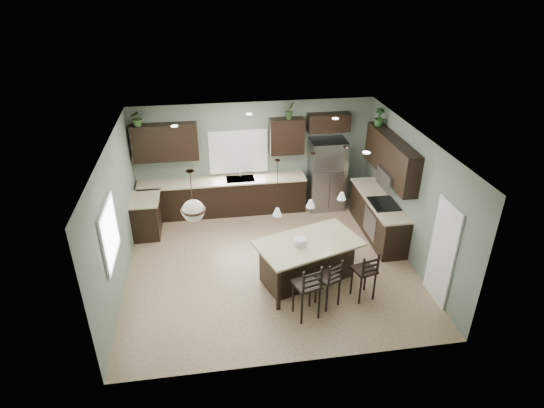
{
  "coord_description": "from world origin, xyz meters",
  "views": [
    {
      "loc": [
        -1.17,
        -7.95,
        5.74
      ],
      "look_at": [
        0.1,
        0.4,
        1.25
      ],
      "focal_mm": 30.0,
      "sensor_mm": 36.0,
      "label": 1
    }
  ],
  "objects_px": {
    "kitchen_island": "(308,262)",
    "plant_back_left": "(137,118)",
    "bar_stool_left": "(307,290)",
    "bar_stool_right": "(364,275)",
    "refrigerator": "(326,174)",
    "bar_stool_center": "(328,282)",
    "serving_dish": "(300,242)"
  },
  "relations": [
    {
      "from": "refrigerator",
      "to": "kitchen_island",
      "type": "relative_size",
      "value": 0.93
    },
    {
      "from": "kitchen_island",
      "to": "plant_back_left",
      "type": "relative_size",
      "value": 5.18
    },
    {
      "from": "kitchen_island",
      "to": "bar_stool_right",
      "type": "distance_m",
      "value": 1.15
    },
    {
      "from": "refrigerator",
      "to": "bar_stool_right",
      "type": "distance_m",
      "value": 3.78
    },
    {
      "from": "serving_dish",
      "to": "refrigerator",
      "type": "bearing_deg",
      "value": 66.76
    },
    {
      "from": "refrigerator",
      "to": "bar_stool_right",
      "type": "xyz_separation_m",
      "value": [
        -0.23,
        -3.75,
        -0.4
      ]
    },
    {
      "from": "plant_back_left",
      "to": "bar_stool_center",
      "type": "bearing_deg",
      "value": -48.14
    },
    {
      "from": "refrigerator",
      "to": "plant_back_left",
      "type": "bearing_deg",
      "value": 178.25
    },
    {
      "from": "kitchen_island",
      "to": "plant_back_left",
      "type": "height_order",
      "value": "plant_back_left"
    },
    {
      "from": "bar_stool_right",
      "to": "kitchen_island",
      "type": "bearing_deg",
      "value": 131.02
    },
    {
      "from": "bar_stool_left",
      "to": "bar_stool_center",
      "type": "bearing_deg",
      "value": 11.86
    },
    {
      "from": "serving_dish",
      "to": "bar_stool_right",
      "type": "height_order",
      "value": "serving_dish"
    },
    {
      "from": "kitchen_island",
      "to": "bar_stool_left",
      "type": "relative_size",
      "value": 1.73
    },
    {
      "from": "serving_dish",
      "to": "bar_stool_center",
      "type": "bearing_deg",
      "value": -60.42
    },
    {
      "from": "kitchen_island",
      "to": "plant_back_left",
      "type": "xyz_separation_m",
      "value": [
        -3.37,
        3.23,
        2.13
      ]
    },
    {
      "from": "bar_stool_left",
      "to": "bar_stool_center",
      "type": "height_order",
      "value": "bar_stool_left"
    },
    {
      "from": "bar_stool_left",
      "to": "kitchen_island",
      "type": "bearing_deg",
      "value": 60.58
    },
    {
      "from": "kitchen_island",
      "to": "bar_stool_right",
      "type": "xyz_separation_m",
      "value": [
        0.93,
        -0.66,
        0.06
      ]
    },
    {
      "from": "bar_stool_center",
      "to": "plant_back_left",
      "type": "bearing_deg",
      "value": 104.55
    },
    {
      "from": "bar_stool_right",
      "to": "refrigerator",
      "type": "bearing_deg",
      "value": 72.82
    },
    {
      "from": "bar_stool_right",
      "to": "serving_dish",
      "type": "bearing_deg",
      "value": 138.29
    },
    {
      "from": "refrigerator",
      "to": "bar_stool_left",
      "type": "bearing_deg",
      "value": -109.12
    },
    {
      "from": "plant_back_left",
      "to": "serving_dish",
      "type": "bearing_deg",
      "value": -45.99
    },
    {
      "from": "bar_stool_left",
      "to": "bar_stool_right",
      "type": "xyz_separation_m",
      "value": [
        1.19,
        0.34,
        -0.05
      ]
    },
    {
      "from": "refrigerator",
      "to": "bar_stool_center",
      "type": "xyz_separation_m",
      "value": [
        -0.95,
        -3.85,
        -0.41
      ]
    },
    {
      "from": "refrigerator",
      "to": "kitchen_island",
      "type": "xyz_separation_m",
      "value": [
        -1.16,
        -3.09,
        -0.46
      ]
    },
    {
      "from": "serving_dish",
      "to": "bar_stool_right",
      "type": "relative_size",
      "value": 0.23
    },
    {
      "from": "refrigerator",
      "to": "serving_dish",
      "type": "xyz_separation_m",
      "value": [
        -1.35,
        -3.15,
        0.07
      ]
    },
    {
      "from": "refrigerator",
      "to": "bar_stool_center",
      "type": "distance_m",
      "value": 3.99
    },
    {
      "from": "refrigerator",
      "to": "bar_stool_left",
      "type": "height_order",
      "value": "refrigerator"
    },
    {
      "from": "refrigerator",
      "to": "bar_stool_left",
      "type": "distance_m",
      "value": 4.34
    },
    {
      "from": "serving_dish",
      "to": "bar_stool_left",
      "type": "relative_size",
      "value": 0.21
    }
  ]
}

